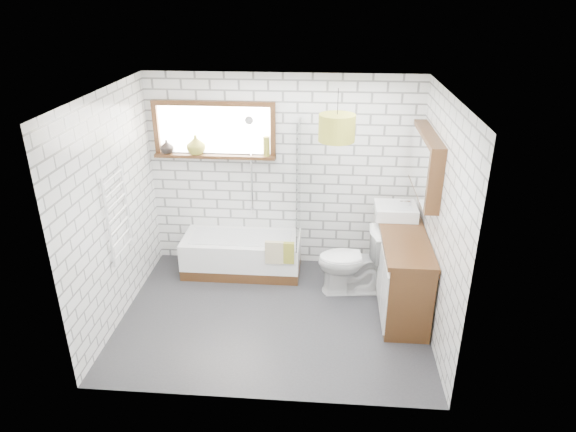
# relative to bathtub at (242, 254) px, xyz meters

# --- Properties ---
(floor) EXTENTS (3.40, 2.60, 0.01)m
(floor) POSITION_rel_bathtub_xyz_m (0.51, -0.97, -0.25)
(floor) COLOR #27272A
(floor) RESTS_ON ground
(ceiling) EXTENTS (3.40, 2.60, 0.01)m
(ceiling) POSITION_rel_bathtub_xyz_m (0.51, -0.97, 2.26)
(ceiling) COLOR white
(ceiling) RESTS_ON ground
(wall_back) EXTENTS (3.40, 0.01, 2.50)m
(wall_back) POSITION_rel_bathtub_xyz_m (0.51, 0.34, 1.01)
(wall_back) COLOR white
(wall_back) RESTS_ON ground
(wall_front) EXTENTS (3.40, 0.01, 2.50)m
(wall_front) POSITION_rel_bathtub_xyz_m (0.51, -2.27, 1.01)
(wall_front) COLOR white
(wall_front) RESTS_ON ground
(wall_left) EXTENTS (0.01, 2.60, 2.50)m
(wall_left) POSITION_rel_bathtub_xyz_m (-1.19, -0.97, 1.01)
(wall_left) COLOR white
(wall_left) RESTS_ON ground
(wall_right) EXTENTS (0.01, 2.60, 2.50)m
(wall_right) POSITION_rel_bathtub_xyz_m (2.22, -0.97, 1.01)
(wall_right) COLOR white
(wall_right) RESTS_ON ground
(window) EXTENTS (1.52, 0.16, 0.68)m
(window) POSITION_rel_bathtub_xyz_m (-0.34, 0.29, 1.56)
(window) COLOR #371F0F
(window) RESTS_ON wall_back
(towel_radiator) EXTENTS (0.06, 0.52, 1.00)m
(towel_radiator) POSITION_rel_bathtub_xyz_m (-1.15, -0.97, 0.96)
(towel_radiator) COLOR white
(towel_radiator) RESTS_ON wall_left
(mirror_cabinet) EXTENTS (0.16, 1.20, 0.70)m
(mirror_cabinet) POSITION_rel_bathtub_xyz_m (2.13, -0.37, 1.41)
(mirror_cabinet) COLOR #371F0F
(mirror_cabinet) RESTS_ON wall_right
(shower_riser) EXTENTS (0.02, 0.02, 1.30)m
(shower_riser) POSITION_rel_bathtub_xyz_m (0.11, 0.29, 1.11)
(shower_riser) COLOR silver
(shower_riser) RESTS_ON wall_back
(bathtub) EXTENTS (1.50, 0.66, 0.48)m
(bathtub) POSITION_rel_bathtub_xyz_m (0.00, 0.00, 0.00)
(bathtub) COLOR white
(bathtub) RESTS_ON floor
(shower_screen) EXTENTS (0.02, 0.72, 1.50)m
(shower_screen) POSITION_rel_bathtub_xyz_m (0.73, 0.00, 0.99)
(shower_screen) COLOR white
(shower_screen) RESTS_ON bathtub
(towel_green) EXTENTS (0.20, 0.06, 0.28)m
(towel_green) POSITION_rel_bathtub_xyz_m (0.60, -0.33, 0.22)
(towel_green) COLOR olive
(towel_green) RESTS_ON bathtub
(towel_beige) EXTENTS (0.22, 0.06, 0.29)m
(towel_beige) POSITION_rel_bathtub_xyz_m (0.46, -0.33, 0.22)
(towel_beige) COLOR tan
(towel_beige) RESTS_ON bathtub
(vanity) EXTENTS (0.51, 1.58, 0.91)m
(vanity) POSITION_rel_bathtub_xyz_m (1.96, -0.58, 0.21)
(vanity) COLOR #371F0F
(vanity) RESTS_ON floor
(basin) EXTENTS (0.49, 0.43, 0.14)m
(basin) POSITION_rel_bathtub_xyz_m (1.90, -0.13, 0.74)
(basin) COLOR white
(basin) RESTS_ON vanity
(tap) EXTENTS (0.04, 0.04, 0.15)m
(tap) POSITION_rel_bathtub_xyz_m (2.06, -0.13, 0.79)
(tap) COLOR silver
(tap) RESTS_ON vanity
(toilet) EXTENTS (0.55, 0.86, 0.83)m
(toilet) POSITION_rel_bathtub_xyz_m (1.40, -0.38, 0.17)
(toilet) COLOR white
(toilet) RESTS_ON floor
(vase_olive) EXTENTS (0.25, 0.25, 0.24)m
(vase_olive) POSITION_rel_bathtub_xyz_m (-0.57, 0.26, 1.36)
(vase_olive) COLOR olive
(vase_olive) RESTS_ON window
(vase_dark) EXTENTS (0.20, 0.20, 0.17)m
(vase_dark) POSITION_rel_bathtub_xyz_m (-0.95, 0.26, 1.32)
(vase_dark) COLOR black
(vase_dark) RESTS_ON window
(bottle) EXTENTS (0.10, 0.10, 0.24)m
(bottle) POSITION_rel_bathtub_xyz_m (0.31, 0.26, 1.36)
(bottle) COLOR olive
(bottle) RESTS_ON window
(pendant) EXTENTS (0.38, 0.38, 0.28)m
(pendant) POSITION_rel_bathtub_xyz_m (1.15, -0.63, 1.86)
(pendant) COLOR olive
(pendant) RESTS_ON ceiling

